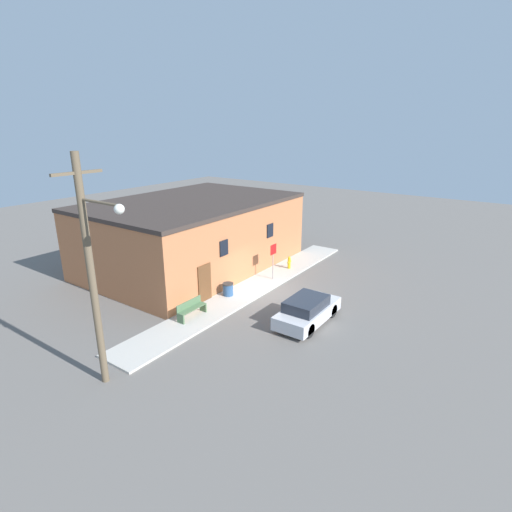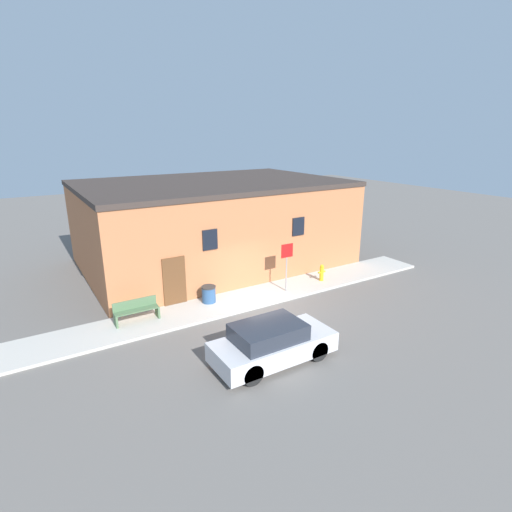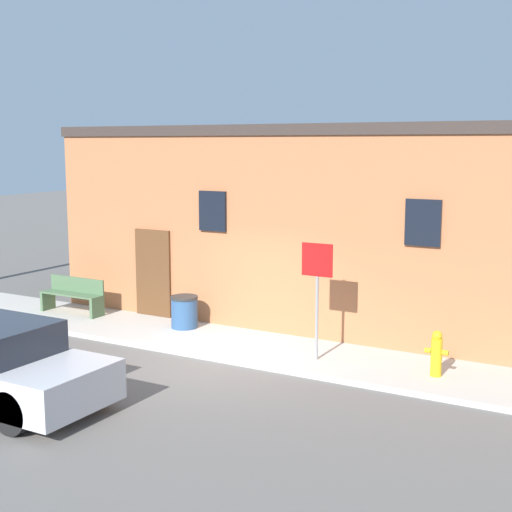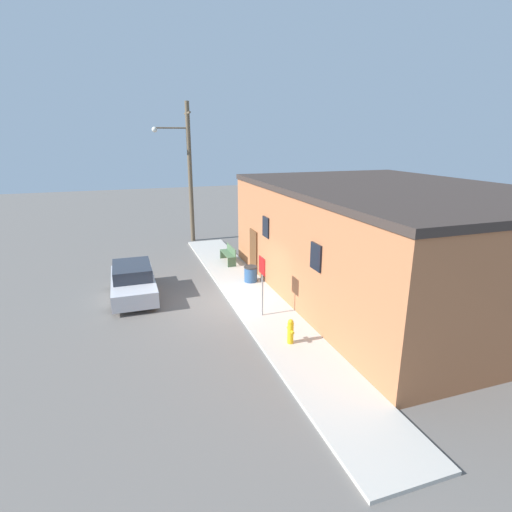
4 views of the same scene
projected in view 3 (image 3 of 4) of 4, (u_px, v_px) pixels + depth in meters
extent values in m
plane|color=#66605B|center=(216.00, 362.00, 13.92)|extent=(80.00, 80.00, 0.00)
cube|color=#BCB7AD|center=(244.00, 346.00, 14.83)|extent=(19.89, 2.14, 0.11)
cube|color=#B26B42|center=(385.00, 221.00, 18.96)|extent=(13.74, 9.38, 4.40)
cube|color=#382D28|center=(388.00, 132.00, 18.60)|extent=(13.84, 9.48, 0.24)
cube|color=black|center=(213.00, 211.00, 16.00)|extent=(0.70, 0.08, 0.90)
cube|color=black|center=(423.00, 223.00, 13.65)|extent=(0.70, 0.08, 0.90)
cube|color=brown|center=(153.00, 275.00, 17.09)|extent=(1.00, 0.08, 2.20)
cylinder|color=gold|center=(436.00, 357.00, 12.70)|extent=(0.20, 0.20, 0.69)
sphere|color=gold|center=(437.00, 336.00, 12.64)|extent=(0.18, 0.18, 0.18)
cylinder|color=gold|center=(428.00, 350.00, 12.76)|extent=(0.11, 0.09, 0.09)
cylinder|color=gold|center=(445.00, 353.00, 12.61)|extent=(0.11, 0.09, 0.09)
cylinder|color=gray|center=(317.00, 302.00, 13.56)|extent=(0.06, 0.06, 2.26)
cube|color=red|center=(317.00, 260.00, 13.42)|extent=(0.63, 0.02, 0.63)
cube|color=#4C6B47|center=(48.00, 301.00, 17.82)|extent=(0.08, 0.44, 0.46)
cube|color=#4C6B47|center=(97.00, 308.00, 17.03)|extent=(0.08, 0.44, 0.46)
cube|color=#4C6B47|center=(72.00, 294.00, 17.38)|extent=(1.70, 0.44, 0.04)
cube|color=#4C6B47|center=(77.00, 285.00, 17.52)|extent=(1.70, 0.04, 0.37)
cylinder|color=#2D517F|center=(184.00, 313.00, 16.06)|extent=(0.59, 0.59, 0.66)
cylinder|color=#2D2D2D|center=(184.00, 297.00, 16.01)|extent=(0.62, 0.62, 0.06)
cylinder|color=black|center=(86.00, 382.00, 11.74)|extent=(0.68, 0.20, 0.68)
cylinder|color=black|center=(12.00, 412.00, 10.41)|extent=(0.68, 0.20, 0.68)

